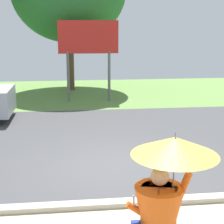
{
  "coord_description": "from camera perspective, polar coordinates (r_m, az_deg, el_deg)",
  "views": [
    {
      "loc": [
        -1.14,
        -8.27,
        3.34
      ],
      "look_at": [
        -0.06,
        1.0,
        1.1
      ],
      "focal_mm": 58.92,
      "sensor_mm": 36.0,
      "label": 1
    }
  ],
  "objects": [
    {
      "name": "monk_pedestrian",
      "position": [
        4.65,
        7.76,
        -15.19
      ],
      "size": [
        1.09,
        1.04,
        2.13
      ],
      "rotation": [
        0.0,
        0.0,
        -0.08
      ],
      "color": "#E55B19",
      "rests_on": "ground_plane"
    },
    {
      "name": "ground_plane",
      "position": [
        11.77,
        -0.83,
        -3.24
      ],
      "size": [
        40.0,
        22.0,
        0.2
      ],
      "color": "#424244"
    },
    {
      "name": "roadside_billboard",
      "position": [
        16.1,
        -3.69,
        10.65
      ],
      "size": [
        2.6,
        0.12,
        3.5
      ],
      "color": "slate",
      "rests_on": "ground_plane"
    }
  ]
}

